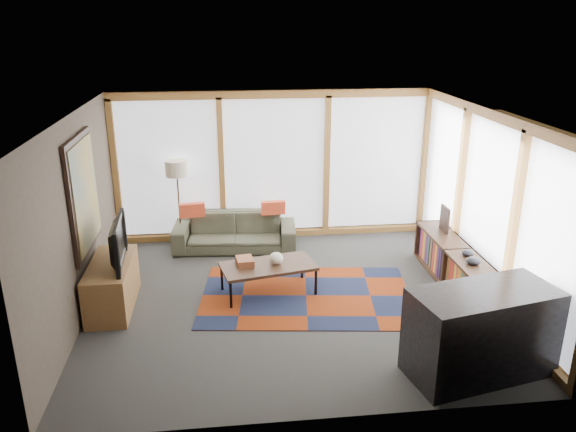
{
  "coord_description": "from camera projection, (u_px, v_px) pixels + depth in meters",
  "views": [
    {
      "loc": [
        -0.85,
        -6.97,
        3.74
      ],
      "look_at": [
        0.0,
        0.4,
        1.1
      ],
      "focal_mm": 35.0,
      "sensor_mm": 36.0,
      "label": 1
    }
  ],
  "objects": [
    {
      "name": "tv_console",
      "position": [
        112.0,
        285.0,
        7.57
      ],
      "size": [
        0.54,
        1.29,
        0.65
      ],
      "primitive_type": "cube",
      "color": "brown",
      "rests_on": "ground"
    },
    {
      "name": "bowl_b",
      "position": [
        468.0,
        253.0,
        7.79
      ],
      "size": [
        0.2,
        0.2,
        0.09
      ],
      "primitive_type": "ellipsoid",
      "rotation": [
        0.0,
        0.0,
        -0.22
      ],
      "color": "black",
      "rests_on": "bookshelf"
    },
    {
      "name": "ground",
      "position": [
        291.0,
        299.0,
        7.87
      ],
      "size": [
        5.5,
        5.5,
        0.0
      ],
      "primitive_type": "plane",
      "color": "#2C2C2A",
      "rests_on": "ground"
    },
    {
      "name": "television",
      "position": [
        112.0,
        242.0,
        7.36
      ],
      "size": [
        0.2,
        1.05,
        0.6
      ],
      "primitive_type": "imported",
      "rotation": [
        0.0,
        0.0,
        1.64
      ],
      "color": "black",
      "rests_on": "tv_console"
    },
    {
      "name": "vase",
      "position": [
        276.0,
        258.0,
        7.92
      ],
      "size": [
        0.24,
        0.24,
        0.17
      ],
      "primitive_type": "ellipsoid",
      "rotation": [
        0.0,
        0.0,
        -0.24
      ],
      "color": "beige",
      "rests_on": "coffee_table"
    },
    {
      "name": "pillow_left",
      "position": [
        192.0,
        210.0,
        9.31
      ],
      "size": [
        0.43,
        0.18,
        0.23
      ],
      "primitive_type": "cube",
      "rotation": [
        0.0,
        0.0,
        0.14
      ],
      "color": "#D04424",
      "rests_on": "sofa"
    },
    {
      "name": "bookshelf",
      "position": [
        456.0,
        268.0,
        8.13
      ],
      "size": [
        0.44,
        2.41,
        0.6
      ],
      "primitive_type": null,
      "color": "black",
      "rests_on": "ground"
    },
    {
      "name": "room_envelope",
      "position": [
        321.0,
        182.0,
        7.93
      ],
      "size": [
        5.52,
        5.02,
        2.62
      ],
      "color": "#3D352B",
      "rests_on": "ground"
    },
    {
      "name": "shelf_picture",
      "position": [
        445.0,
        219.0,
        8.64
      ],
      "size": [
        0.04,
        0.3,
        0.4
      ],
      "primitive_type": "cube",
      "rotation": [
        0.0,
        0.0,
        -0.0
      ],
      "color": "black",
      "rests_on": "bookshelf"
    },
    {
      "name": "floor_lamp",
      "position": [
        179.0,
        204.0,
        9.48
      ],
      "size": [
        0.38,
        0.38,
        1.51
      ],
      "primitive_type": null,
      "color": "#2D2216",
      "rests_on": "ground"
    },
    {
      "name": "pillow_right",
      "position": [
        273.0,
        208.0,
        9.44
      ],
      "size": [
        0.41,
        0.15,
        0.22
      ],
      "primitive_type": "cube",
      "rotation": [
        0.0,
        0.0,
        0.06
      ],
      "color": "#D04424",
      "rests_on": "sofa"
    },
    {
      "name": "rug",
      "position": [
        306.0,
        296.0,
        7.96
      ],
      "size": [
        3.15,
        2.23,
        0.01
      ],
      "primitive_type": "cube",
      "rotation": [
        0.0,
        0.0,
        -0.12
      ],
      "color": "maroon",
      "rests_on": "ground"
    },
    {
      "name": "bar_counter",
      "position": [
        481.0,
        332.0,
        6.1
      ],
      "size": [
        1.7,
        1.06,
        1.0
      ],
      "primitive_type": "cube",
      "rotation": [
        0.0,
        0.0,
        0.22
      ],
      "color": "black",
      "rests_on": "ground"
    },
    {
      "name": "coffee_table",
      "position": [
        268.0,
        279.0,
        7.99
      ],
      "size": [
        1.41,
        0.91,
        0.44
      ],
      "primitive_type": null,
      "rotation": [
        0.0,
        0.0,
        0.21
      ],
      "color": "black",
      "rests_on": "ground"
    },
    {
      "name": "sofa",
      "position": [
        235.0,
        232.0,
        9.52
      ],
      "size": [
        2.11,
        0.97,
        0.6
      ],
      "primitive_type": "imported",
      "rotation": [
        0.0,
        0.0,
        -0.09
      ],
      "color": "#3B3F2D",
      "rests_on": "ground"
    },
    {
      "name": "book_stack",
      "position": [
        245.0,
        261.0,
        7.91
      ],
      "size": [
        0.27,
        0.32,
        0.1
      ],
      "primitive_type": "cube",
      "rotation": [
        0.0,
        0.0,
        0.13
      ],
      "color": "brown",
      "rests_on": "coffee_table"
    },
    {
      "name": "bowl_a",
      "position": [
        473.0,
        261.0,
        7.52
      ],
      "size": [
        0.23,
        0.23,
        0.1
      ],
      "primitive_type": "ellipsoid",
      "rotation": [
        0.0,
        0.0,
        0.17
      ],
      "color": "black",
      "rests_on": "bookshelf"
    }
  ]
}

